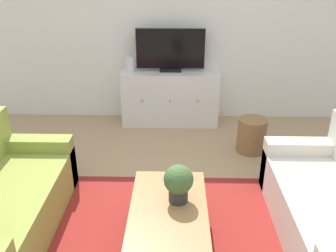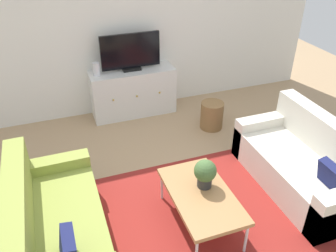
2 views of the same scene
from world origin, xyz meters
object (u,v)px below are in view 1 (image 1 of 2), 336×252
object	(u,v)px
tv_console	(170,97)
flat_screen_tv	(170,50)
coffee_table	(168,211)
potted_plant	(178,182)
glass_vase	(130,64)
wicker_basket	(252,135)

from	to	relation	value
tv_console	flat_screen_tv	world-z (taller)	flat_screen_tv
coffee_table	potted_plant	world-z (taller)	potted_plant
coffee_table	tv_console	xyz separation A→B (m)	(-0.03, 2.53, -0.02)
coffee_table	glass_vase	xyz separation A→B (m)	(-0.57, 2.53, 0.45)
potted_plant	flat_screen_tv	xyz separation A→B (m)	(-0.11, 2.45, 0.43)
glass_vase	wicker_basket	xyz separation A→B (m)	(1.52, -0.83, -0.63)
flat_screen_tv	wicker_basket	xyz separation A→B (m)	(0.99, -0.85, -0.81)
coffee_table	wicker_basket	size ratio (longest dim) A/B	2.51
tv_console	wicker_basket	world-z (taller)	tv_console
glass_vase	potted_plant	bearing A→B (deg)	-75.27
potted_plant	glass_vase	xyz separation A→B (m)	(-0.64, 2.43, 0.25)
potted_plant	glass_vase	size ratio (longest dim) A/B	1.63
coffee_table	potted_plant	bearing A→B (deg)	52.24
tv_console	flat_screen_tv	size ratio (longest dim) A/B	1.45
tv_console	wicker_basket	bearing A→B (deg)	-40.16
wicker_basket	tv_console	bearing A→B (deg)	139.84
coffee_table	flat_screen_tv	size ratio (longest dim) A/B	1.15
potted_plant	flat_screen_tv	bearing A→B (deg)	92.47
potted_plant	tv_console	distance (m)	2.44
flat_screen_tv	glass_vase	size ratio (longest dim) A/B	4.71
coffee_table	potted_plant	size ratio (longest dim) A/B	3.34
coffee_table	tv_console	bearing A→B (deg)	90.72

